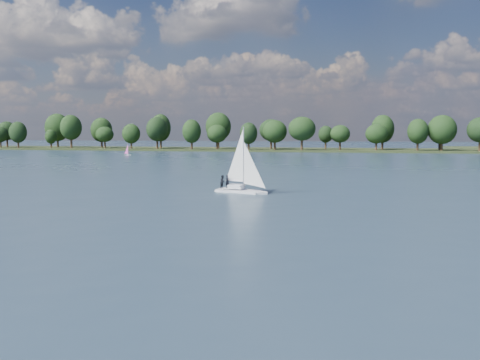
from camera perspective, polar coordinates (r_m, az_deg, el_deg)
name	(u,v)px	position (r m, az deg, el deg)	size (l,w,h in m)	color
ground	(323,168)	(120.07, 8.87, 1.29)	(700.00, 700.00, 0.00)	#233342
far_shore	(341,151)	(231.82, 10.73, 3.08)	(660.00, 40.00, 1.50)	black
sailboat	(239,174)	(69.63, -0.12, 0.69)	(7.07, 4.05, 8.98)	silver
dinghy_pink	(128,152)	(189.04, -11.85, 2.90)	(2.54, 1.22, 3.91)	silver
treeline	(294,132)	(229.80, 5.76, 5.13)	(562.86, 74.51, 17.96)	black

